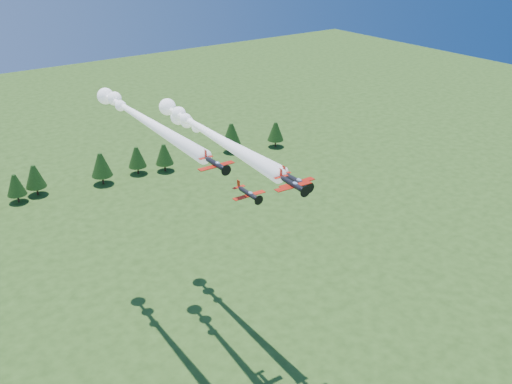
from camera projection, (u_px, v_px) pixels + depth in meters
ground at (257, 375)px, 117.11m from camera, size 600.00×600.00×0.00m
plane_lead at (206, 131)px, 111.65m from camera, size 8.25×52.56×3.70m
plane_left at (139, 116)px, 113.72m from camera, size 6.37×53.77×3.70m
plane_right at (215, 136)px, 124.02m from camera, size 7.41×51.56×3.70m
plane_slot at (248, 193)px, 105.67m from camera, size 6.71×7.32×2.37m
treeline at (84, 169)px, 197.25m from camera, size 173.28×18.79×11.90m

